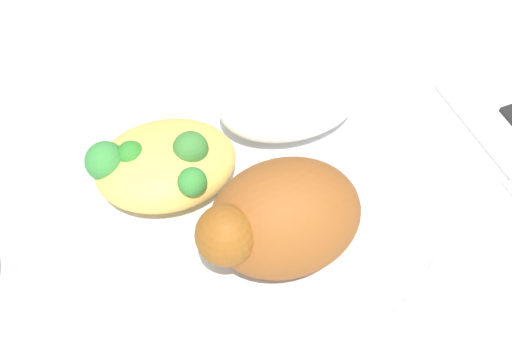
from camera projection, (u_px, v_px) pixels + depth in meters
name	position (u px, v px, depth m)	size (l,w,h in m)	color
ground_plane	(256.00, 192.00, 0.53)	(2.00, 2.00, 0.00)	silver
plate	(256.00, 185.00, 0.52)	(0.29, 0.29, 0.02)	white
roasted_chicken	(281.00, 219.00, 0.45)	(0.11, 0.08, 0.08)	#955020
rice_pile	(289.00, 103.00, 0.54)	(0.11, 0.07, 0.04)	white
mac_cheese_with_broccoli	(163.00, 164.00, 0.50)	(0.11, 0.08, 0.05)	#E9B753
fork	(493.00, 152.00, 0.55)	(0.03, 0.14, 0.01)	#B2B2B7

